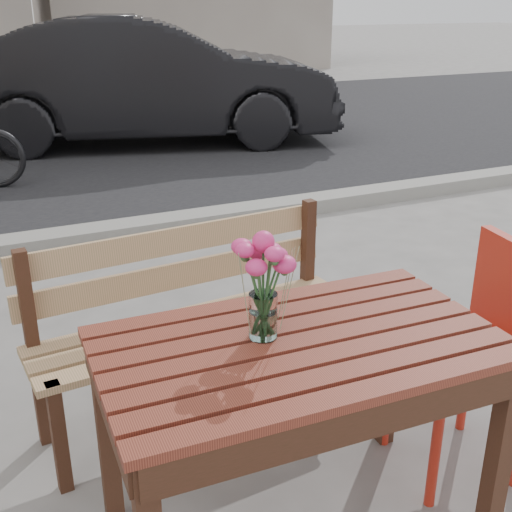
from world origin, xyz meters
The scene contains 6 objects.
street centered at (0.00, 5.06, 0.03)m, with size 30.00×8.12×0.12m.
main_table centered at (0.13, -0.12, 0.62)m, with size 1.23×0.75×0.75m.
main_bench centered at (0.07, 0.72, 0.52)m, with size 1.42×0.52×0.86m.
red_chair centered at (0.92, -0.07, 0.52)m, with size 0.50×0.50×0.89m.
main_vase centered at (0.04, -0.05, 0.96)m, with size 0.18×0.18×0.34m.
parked_car centered at (1.51, 6.36, 0.76)m, with size 1.62×4.64×1.53m, color black.
Camera 1 is at (-0.70, -1.60, 1.69)m, focal length 45.00 mm.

